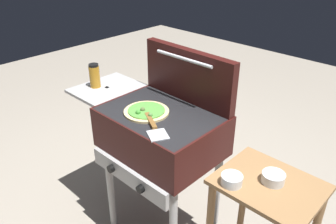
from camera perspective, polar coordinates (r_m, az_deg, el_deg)
grill at (r=1.90m, az=-1.49°, el=-3.78°), size 0.96×0.53×0.90m
grill_lid_open at (r=1.90m, az=3.41°, el=6.19°), size 0.63×0.09×0.30m
pizza_veggie at (r=1.82m, az=-3.68°, el=0.11°), size 0.24×0.24×0.04m
sauce_jar at (r=2.15m, az=-12.25°, el=5.99°), size 0.06×0.06×0.15m
spatula at (r=1.68m, az=-2.45°, el=-2.47°), size 0.26×0.17×0.02m
prep_table at (r=1.72m, az=15.61°, el=-17.40°), size 0.44×0.36×0.80m
topping_bowl_near at (r=1.51m, az=10.67°, el=-11.19°), size 0.09×0.09×0.04m
topping_bowl_far at (r=1.56m, az=17.28°, el=-10.59°), size 0.10×0.10×0.04m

